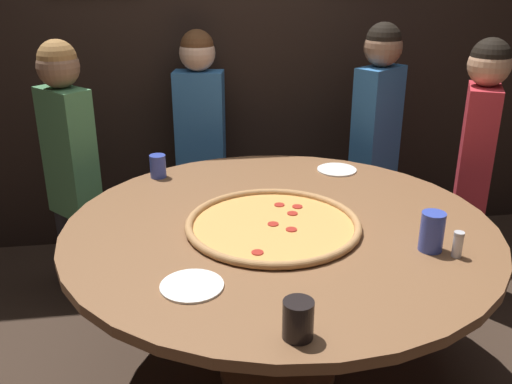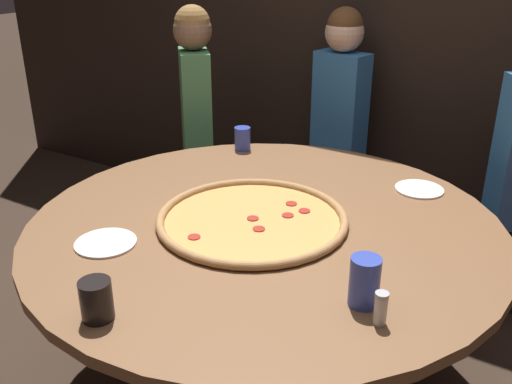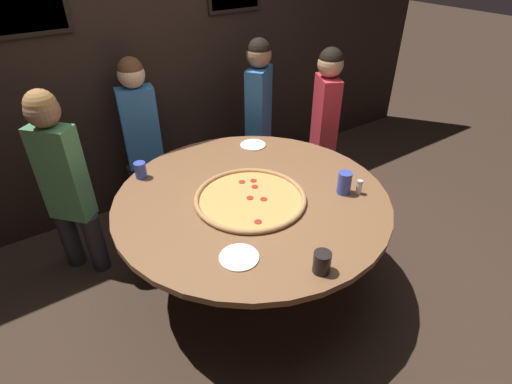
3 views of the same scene
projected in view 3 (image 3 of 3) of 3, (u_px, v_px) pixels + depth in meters
name	position (u px, v px, depth m)	size (l,w,h in m)	color
ground_plane	(252.00, 278.00, 2.95)	(24.00, 24.00, 0.00)	#38281E
back_wall	(150.00, 54.00, 3.23)	(6.40, 0.08, 2.60)	black
dining_table	(252.00, 210.00, 2.60)	(1.74, 1.74, 0.74)	brown
giant_pizza	(250.00, 198.00, 2.49)	(0.70, 0.70, 0.03)	#E0994C
drink_cup_front_edge	(141.00, 170.00, 2.70)	(0.08, 0.08, 0.11)	#384CB7
drink_cup_centre_back	(322.00, 262.00, 1.96)	(0.09, 0.09, 0.12)	black
drink_cup_far_left	(344.00, 183.00, 2.53)	(0.09, 0.09, 0.15)	#384CB7
white_plate_beside_cup	(239.00, 257.00, 2.06)	(0.21, 0.21, 0.01)	white
white_plate_near_front	(253.00, 145.00, 3.12)	(0.20, 0.20, 0.01)	white
condiment_shaker	(359.00, 187.00, 2.54)	(0.04, 0.04, 0.10)	silver
diner_side_left	(141.00, 131.00, 3.24)	(0.36, 0.21, 1.38)	#232328
diner_far_left	(259.00, 110.00, 3.55)	(0.36, 0.32, 1.42)	#232328
diner_centre_back	(63.00, 177.00, 2.64)	(0.32, 0.34, 1.38)	#232328
diner_far_right	(325.00, 119.00, 3.43)	(0.27, 0.37, 1.39)	#232328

